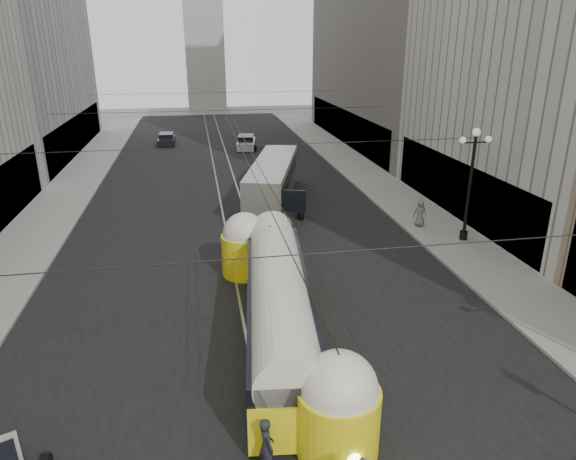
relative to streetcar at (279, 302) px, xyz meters
name	(u,v)px	position (x,y,z in m)	size (l,w,h in m)	color
road	(227,186)	(-0.50, 22.67, -1.57)	(20.00, 85.00, 0.02)	black
sidewalk_left	(78,181)	(-12.50, 26.17, -1.49)	(4.00, 72.00, 0.15)	gray
sidewalk_right	(358,169)	(11.50, 26.17, -1.49)	(4.00, 72.00, 0.15)	gray
rail_left	(218,186)	(-1.25, 22.67, -1.57)	(0.12, 85.00, 0.04)	gray
rail_right	(236,186)	(0.25, 22.67, -1.57)	(0.12, 85.00, 0.04)	gray
distant_tower	(202,12)	(-0.50, 70.17, 13.40)	(6.00, 6.00, 31.36)	#B2AFA8
lamppost_right_mid	(471,179)	(12.10, 8.17, 2.18)	(1.86, 0.44, 6.37)	black
catenary	(226,113)	(-0.38, 21.66, 4.31)	(25.00, 72.00, 0.23)	black
streetcar	(279,302)	(0.00, 0.00, 0.00)	(3.67, 14.68, 3.21)	yellow
city_bus	(273,180)	(2.45, 17.66, 0.07)	(5.54, 12.19, 2.99)	#999A9E
sedan_white_far	(246,143)	(2.55, 37.52, -0.93)	(2.47, 4.67, 1.40)	silver
sedan_dark_far	(167,140)	(-5.92, 41.20, -0.99)	(1.81, 4.11, 1.28)	black
pedestrian_crossing_a	(266,446)	(-1.38, -6.49, -0.71)	(0.63, 0.41, 1.72)	black
pedestrian_sidewalk_right	(420,213)	(10.55, 10.81, -0.59)	(0.81, 0.50, 1.66)	slate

